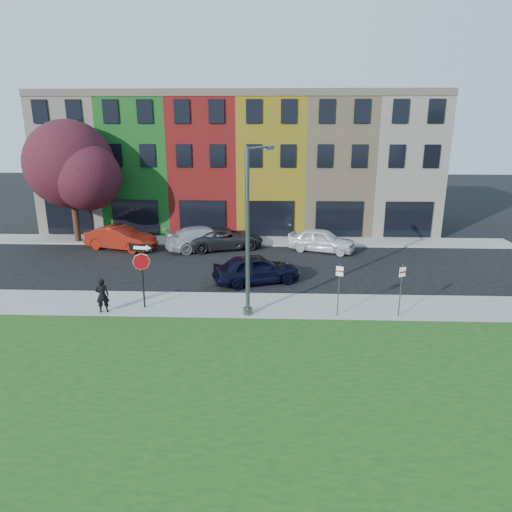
{
  "coord_description": "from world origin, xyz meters",
  "views": [
    {
      "loc": [
        0.16,
        -16.71,
        8.3
      ],
      "look_at": [
        -0.61,
        4.0,
        2.19
      ],
      "focal_mm": 32.0,
      "sensor_mm": 36.0,
      "label": 1
    }
  ],
  "objects_px": {
    "sedan_near": "(256,269)",
    "stop_sign": "(141,263)",
    "street_lamp": "(250,233)",
    "man": "(102,295)"
  },
  "relations": [
    {
      "from": "sedan_near",
      "to": "street_lamp",
      "type": "height_order",
      "value": "street_lamp"
    },
    {
      "from": "man",
      "to": "sedan_near",
      "type": "distance_m",
      "value": 8.03
    },
    {
      "from": "stop_sign",
      "to": "man",
      "type": "height_order",
      "value": "stop_sign"
    },
    {
      "from": "sedan_near",
      "to": "stop_sign",
      "type": "bearing_deg",
      "value": 108.69
    },
    {
      "from": "stop_sign",
      "to": "street_lamp",
      "type": "height_order",
      "value": "street_lamp"
    },
    {
      "from": "man",
      "to": "street_lamp",
      "type": "distance_m",
      "value": 7.16
    },
    {
      "from": "stop_sign",
      "to": "man",
      "type": "bearing_deg",
      "value": -154.23
    },
    {
      "from": "stop_sign",
      "to": "street_lamp",
      "type": "bearing_deg",
      "value": 2.11
    },
    {
      "from": "stop_sign",
      "to": "sedan_near",
      "type": "relative_size",
      "value": 0.61
    },
    {
      "from": "stop_sign",
      "to": "sedan_near",
      "type": "height_order",
      "value": "stop_sign"
    }
  ]
}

